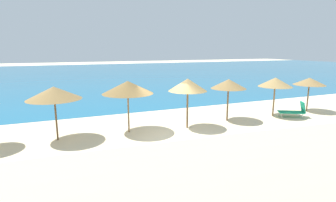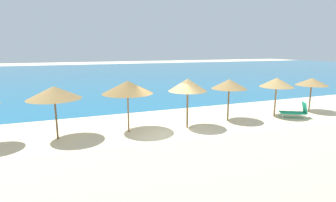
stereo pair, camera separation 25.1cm
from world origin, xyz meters
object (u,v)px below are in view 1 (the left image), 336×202
Objects in this scene: beach_umbrella_5 at (229,84)px; cooler_box at (91,159)px; beach_ball at (4,167)px; lounge_chair_0 at (294,111)px; beach_umbrella_4 at (188,85)px; beach_umbrella_7 at (310,81)px; beach_umbrella_3 at (128,87)px; beach_umbrella_2 at (54,93)px; beach_umbrella_6 at (275,82)px.

beach_umbrella_5 is 5.96× the size of cooler_box.
beach_umbrella_5 reaches higher than cooler_box.
lounge_chair_0 is at bearing 5.91° from beach_ball.
beach_umbrella_4 is 9.52m from beach_umbrella_7.
beach_umbrella_3 reaches higher than beach_ball.
beach_umbrella_3 is at bearing -1.71° from beach_umbrella_2.
beach_umbrella_6 is at bearing -1.85° from beach_umbrella_2.
beach_umbrella_5 reaches higher than lounge_chair_0.
cooler_box is (2.96, -0.57, 0.03)m from beach_ball.
beach_umbrella_6 reaches higher than beach_umbrella_7.
beach_umbrella_5 is 3.40m from beach_umbrella_6.
beach_ball is at bearing -170.92° from beach_umbrella_6.
beach_umbrella_7 is at bearing 2.33° from beach_umbrella_6.
cooler_box is at bearing -166.05° from beach_umbrella_6.
lounge_chair_0 is (-2.15, -0.85, -1.69)m from beach_umbrella_7.
beach_umbrella_3 is 6.34× the size of cooler_box.
beach_umbrella_6 is (3.40, -0.23, -0.03)m from beach_umbrella_5.
beach_umbrella_4 is at bearing -172.07° from beach_umbrella_5.
beach_umbrella_4 is (6.64, -0.60, 0.11)m from beach_umbrella_2.
beach_umbrella_5 is 9.21m from cooler_box.
beach_ball is at bearing -167.17° from beach_umbrella_5.
beach_umbrella_3 is 9.50m from beach_umbrella_6.
beach_ball is (-14.75, -2.36, -2.08)m from beach_umbrella_6.
beach_umbrella_6 is 5.90× the size of cooler_box.
beach_umbrella_2 is 1.02× the size of beach_umbrella_5.
beach_umbrella_2 reaches higher than beach_umbrella_7.
cooler_box is at bearing -70.79° from beach_umbrella_2.
lounge_chair_0 is at bearing -4.65° from beach_umbrella_2.
beach_umbrella_2 is 4.13m from cooler_box.
beach_umbrella_3 is 6.10m from beach_umbrella_5.
beach_ball is (-17.95, -2.49, -1.96)m from beach_umbrella_7.
beach_umbrella_7 is 5.53× the size of cooler_box.
beach_umbrella_4 is (3.17, -0.49, 0.02)m from beach_umbrella_3.
beach_umbrella_4 is 1.08× the size of beach_umbrella_5.
beach_umbrella_5 is at bearing -1.14° from beach_umbrella_2.
beach_umbrella_2 is 1.55× the size of lounge_chair_0.
beach_umbrella_3 is 1.06× the size of beach_umbrella_5.
beach_umbrella_6 is at bearing 85.59° from lounge_chair_0.
beach_umbrella_7 reaches higher than beach_ball.
cooler_box is (-11.80, -2.93, -2.05)m from beach_umbrella_6.
beach_umbrella_2 reaches higher than beach_umbrella_6.
cooler_box is at bearing 129.87° from lounge_chair_0.
beach_umbrella_5 reaches higher than beach_ball.
beach_umbrella_6 is 12.33m from cooler_box.
beach_umbrella_4 is 9.00m from beach_ball.
cooler_box is (1.17, -3.35, -2.12)m from beach_umbrella_2.
beach_umbrella_2 is 1.10× the size of beach_umbrella_7.
cooler_box is at bearing -153.33° from beach_umbrella_4.
beach_umbrella_6 is at bearing -177.67° from beach_umbrella_7.
beach_umbrella_3 is at bearing 54.62° from cooler_box.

